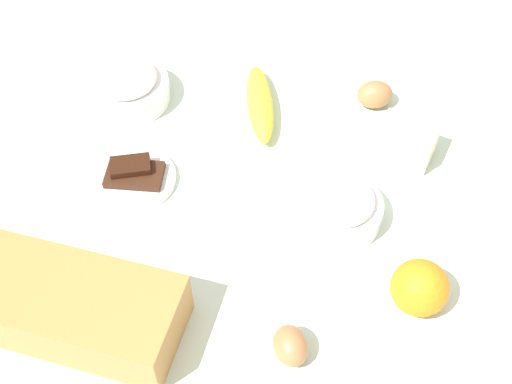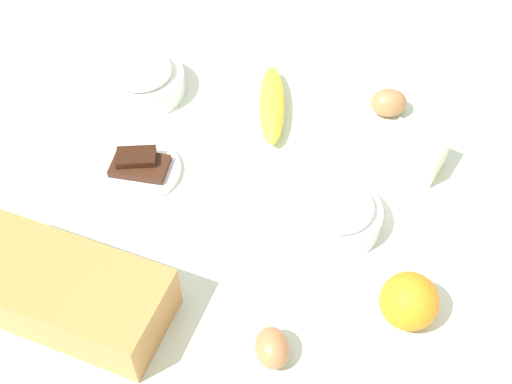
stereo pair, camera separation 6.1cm
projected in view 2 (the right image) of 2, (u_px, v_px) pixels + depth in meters
name	position (u px, v px, depth m)	size (l,w,h in m)	color
ground_plane	(256.00, 212.00, 1.03)	(2.40, 2.40, 0.02)	silver
loaf_pan	(65.00, 291.00, 0.88)	(0.28, 0.13, 0.08)	#B77A3D
flour_bowl	(142.00, 78.00, 1.17)	(0.15, 0.15, 0.07)	white
sugar_bowl	(338.00, 213.00, 0.98)	(0.13, 0.13, 0.07)	white
banana	(272.00, 104.00, 1.15)	(0.19, 0.04, 0.04)	yellow
orange_fruit	(409.00, 301.00, 0.88)	(0.08, 0.08, 0.08)	orange
butter_block	(414.00, 153.00, 1.06)	(0.09, 0.06, 0.06)	#F4EDB2
egg_near_butter	(272.00, 348.00, 0.85)	(0.05, 0.05, 0.06)	#A77044
egg_beside_bowl	(389.00, 103.00, 1.14)	(0.05, 0.05, 0.06)	#A67043
chocolate_plate	(141.00, 167.00, 1.07)	(0.13, 0.13, 0.03)	white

